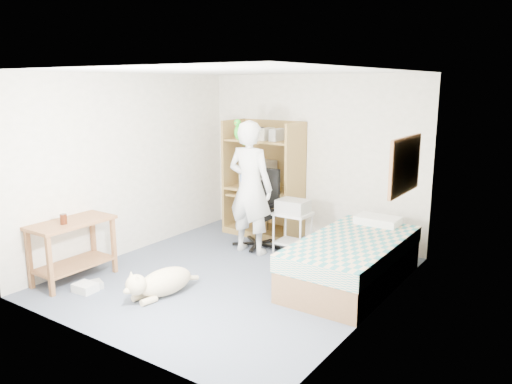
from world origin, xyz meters
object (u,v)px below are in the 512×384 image
(bed, at_px, (352,261))
(side_desk, at_px, (72,241))
(office_chair, at_px, (260,219))
(person, at_px, (250,188))
(dog, at_px, (161,282))
(printer_cart, at_px, (293,226))
(computer_hutch, at_px, (265,183))

(bed, distance_m, side_desk, 3.39)
(office_chair, distance_m, person, 0.62)
(office_chair, bearing_deg, dog, -88.93)
(person, xyz_separation_m, printer_cart, (0.51, 0.32, -0.55))
(computer_hutch, height_order, bed, computer_hutch)
(side_desk, bearing_deg, office_chair, 64.88)
(computer_hutch, relative_size, person, 0.96)
(side_desk, height_order, person, person)
(bed, distance_m, printer_cart, 1.31)
(side_desk, distance_m, person, 2.43)
(printer_cart, bearing_deg, person, -148.25)
(office_chair, height_order, printer_cart, office_chair)
(computer_hutch, relative_size, dog, 1.79)
(computer_hutch, distance_m, printer_cart, 1.08)
(bed, relative_size, office_chair, 1.79)
(side_desk, xyz_separation_m, dog, (1.21, 0.26, -0.33))
(bed, bearing_deg, person, 171.04)
(side_desk, bearing_deg, printer_cart, 55.01)
(side_desk, bearing_deg, bed, 32.50)
(dog, bearing_deg, printer_cart, 88.00)
(computer_hutch, relative_size, side_desk, 1.80)
(side_desk, xyz_separation_m, person, (1.17, 2.08, 0.45))
(bed, distance_m, office_chair, 1.83)
(bed, xyz_separation_m, office_chair, (-1.73, 0.58, 0.12))
(computer_hutch, relative_size, printer_cart, 3.06)
(computer_hutch, height_order, person, person)
(side_desk, distance_m, printer_cart, 2.93)
(bed, height_order, office_chair, office_chair)
(computer_hutch, xyz_separation_m, office_chair, (0.27, -0.55, -0.42))
(dog, xyz_separation_m, printer_cart, (0.47, 2.14, 0.23))
(person, bearing_deg, computer_hutch, -70.72)
(printer_cart, bearing_deg, dog, -102.86)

